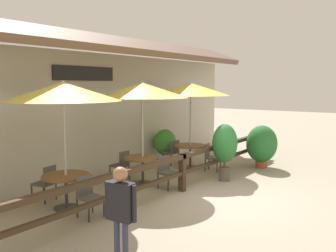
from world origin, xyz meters
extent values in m
plane|color=#9E937F|center=(0.00, 0.00, 0.00)|extent=(60.00, 60.00, 0.00)
cube|color=#BCB7A8|center=(0.00, 4.20, 1.80)|extent=(14.00, 0.40, 3.60)
cube|color=brown|center=(0.00, 3.65, 3.88)|extent=(14.28, 1.48, 0.70)
cube|color=black|center=(-0.54, 3.97, 3.00)|extent=(2.17, 0.04, 0.39)
cube|color=#3D2D1E|center=(0.00, 1.05, 0.89)|extent=(10.40, 0.14, 0.11)
cube|color=#3D2D1E|center=(0.00, 1.05, 0.47)|extent=(10.40, 0.10, 0.09)
cube|color=#3D2D1E|center=(0.00, 1.05, 0.47)|extent=(0.14, 0.14, 0.95)
cube|color=#3D2D1E|center=(5.13, 1.05, 0.47)|extent=(0.14, 0.14, 0.95)
cylinder|color=#B7B2A8|center=(-2.58, 2.37, 1.20)|extent=(0.06, 0.06, 2.41)
cone|color=#EAD64C|center=(-2.58, 2.37, 2.55)|extent=(2.46, 2.46, 0.40)
sphere|color=#B2ADA3|center=(-2.58, 2.37, 2.75)|extent=(0.07, 0.07, 0.07)
cylinder|color=brown|center=(-2.58, 2.37, 0.72)|extent=(1.03, 1.03, 0.05)
cylinder|color=#333333|center=(-2.58, 2.37, 0.35)|extent=(0.07, 0.07, 0.70)
cylinder|color=#333333|center=(-2.58, 2.37, 0.01)|extent=(0.57, 0.57, 0.03)
cube|color=#514C47|center=(-2.66, 1.52, 0.41)|extent=(0.46, 0.46, 0.05)
cube|color=#514C47|center=(-2.64, 1.71, 0.64)|extent=(0.40, 0.07, 0.40)
cylinder|color=#2D2D2D|center=(-2.87, 1.35, 0.19)|extent=(0.04, 0.04, 0.39)
cylinder|color=#2D2D2D|center=(-2.49, 1.31, 0.19)|extent=(0.04, 0.04, 0.39)
cylinder|color=#2D2D2D|center=(-2.83, 1.72, 0.19)|extent=(0.04, 0.04, 0.39)
cylinder|color=#2D2D2D|center=(-2.45, 1.69, 0.19)|extent=(0.04, 0.04, 0.39)
cube|color=#514C47|center=(-2.54, 3.21, 0.41)|extent=(0.50, 0.50, 0.05)
cube|color=#514C47|center=(-2.50, 3.03, 0.64)|extent=(0.40, 0.12, 0.40)
cylinder|color=#2D2D2D|center=(-2.39, 3.44, 0.19)|extent=(0.04, 0.04, 0.39)
cylinder|color=#2D2D2D|center=(-2.76, 3.36, 0.19)|extent=(0.04, 0.04, 0.39)
cylinder|color=#2D2D2D|center=(-2.31, 3.07, 0.19)|extent=(0.04, 0.04, 0.39)
cylinder|color=#2D2D2D|center=(-2.69, 2.99, 0.19)|extent=(0.04, 0.04, 0.39)
cylinder|color=#B7B2A8|center=(-0.05, 2.31, 1.20)|extent=(0.06, 0.06, 2.41)
cone|color=#EAD64C|center=(-0.05, 2.31, 2.55)|extent=(2.46, 2.46, 0.40)
sphere|color=#B2ADA3|center=(-0.05, 2.31, 2.75)|extent=(0.07, 0.07, 0.07)
cylinder|color=brown|center=(-0.05, 2.31, 0.72)|extent=(1.03, 1.03, 0.05)
cylinder|color=#333333|center=(-0.05, 2.31, 0.35)|extent=(0.07, 0.07, 0.70)
cylinder|color=#333333|center=(-0.05, 2.31, 0.01)|extent=(0.57, 0.57, 0.03)
cube|color=#514C47|center=(0.00, 1.49, 0.41)|extent=(0.49, 0.49, 0.05)
cube|color=#514C47|center=(0.04, 1.68, 0.64)|extent=(0.40, 0.11, 0.40)
cylinder|color=#2D2D2D|center=(-0.22, 1.34, 0.19)|extent=(0.04, 0.04, 0.39)
cylinder|color=#2D2D2D|center=(0.16, 1.27, 0.19)|extent=(0.04, 0.04, 0.39)
cylinder|color=#2D2D2D|center=(-0.15, 1.71, 0.19)|extent=(0.04, 0.04, 0.39)
cylinder|color=#2D2D2D|center=(0.23, 1.64, 0.19)|extent=(0.04, 0.04, 0.39)
cube|color=#514C47|center=(-0.09, 3.12, 0.41)|extent=(0.43, 0.43, 0.05)
cube|color=#514C47|center=(-0.09, 2.93, 0.64)|extent=(0.40, 0.04, 0.40)
cylinder|color=#2D2D2D|center=(0.09, 3.32, 0.19)|extent=(0.04, 0.04, 0.39)
cylinder|color=#2D2D2D|center=(-0.29, 3.31, 0.19)|extent=(0.04, 0.04, 0.39)
cylinder|color=#2D2D2D|center=(0.10, 2.94, 0.19)|extent=(0.04, 0.04, 0.39)
cylinder|color=#2D2D2D|center=(-0.28, 2.93, 0.19)|extent=(0.04, 0.04, 0.39)
cylinder|color=#B7B2A8|center=(2.38, 2.33, 1.20)|extent=(0.06, 0.06, 2.41)
cone|color=#EAD64C|center=(2.38, 2.33, 2.55)|extent=(2.46, 2.46, 0.40)
sphere|color=#B2ADA3|center=(2.38, 2.33, 2.75)|extent=(0.07, 0.07, 0.07)
cylinder|color=brown|center=(2.38, 2.33, 0.72)|extent=(1.03, 1.03, 0.05)
cylinder|color=#333333|center=(2.38, 2.33, 0.35)|extent=(0.07, 0.07, 0.70)
cylinder|color=#333333|center=(2.38, 2.33, 0.01)|extent=(0.57, 0.57, 0.03)
cube|color=#514C47|center=(2.45, 1.53, 0.41)|extent=(0.50, 0.50, 0.05)
cube|color=#514C47|center=(2.41, 1.72, 0.64)|extent=(0.40, 0.12, 0.40)
cylinder|color=#2D2D2D|center=(2.31, 1.31, 0.19)|extent=(0.04, 0.04, 0.39)
cylinder|color=#2D2D2D|center=(2.68, 1.39, 0.19)|extent=(0.04, 0.04, 0.39)
cylinder|color=#2D2D2D|center=(2.23, 1.68, 0.19)|extent=(0.04, 0.04, 0.39)
cylinder|color=#2D2D2D|center=(2.60, 1.76, 0.19)|extent=(0.04, 0.04, 0.39)
cube|color=#514C47|center=(2.42, 3.13, 0.41)|extent=(0.47, 0.47, 0.05)
cube|color=#514C47|center=(2.40, 2.94, 0.64)|extent=(0.40, 0.09, 0.40)
cylinder|color=#2D2D2D|center=(2.63, 3.29, 0.19)|extent=(0.04, 0.04, 0.39)
cylinder|color=#2D2D2D|center=(2.26, 3.34, 0.19)|extent=(0.04, 0.04, 0.39)
cylinder|color=#2D2D2D|center=(2.59, 2.92, 0.19)|extent=(0.04, 0.04, 0.39)
cylinder|color=#2D2D2D|center=(2.21, 2.96, 0.19)|extent=(0.04, 0.04, 0.39)
cylinder|color=#9E4C33|center=(3.77, 0.47, 0.14)|extent=(0.37, 0.37, 0.27)
cylinder|color=#9E4C33|center=(3.77, 0.47, 0.25)|extent=(0.40, 0.40, 0.04)
ellipsoid|color=#287033|center=(3.77, 0.47, 0.78)|extent=(1.08, 0.97, 1.20)
cylinder|color=#564C47|center=(1.56, 0.67, 0.19)|extent=(0.31, 0.31, 0.38)
cylinder|color=#564C47|center=(1.56, 0.67, 0.36)|extent=(0.34, 0.34, 0.04)
cylinder|color=brown|center=(1.56, 0.67, 0.54)|extent=(0.06, 0.06, 0.32)
ellipsoid|color=#287033|center=(1.56, 0.67, 1.06)|extent=(0.76, 0.69, 1.08)
cylinder|color=#B7AD99|center=(2.67, 3.55, 0.15)|extent=(0.29, 0.29, 0.30)
cylinder|color=#B7AD99|center=(2.67, 3.55, 0.28)|extent=(0.31, 0.31, 0.04)
ellipsoid|color=#3D8E38|center=(2.67, 3.55, 0.69)|extent=(0.82, 0.74, 0.91)
cylinder|color=#2D334C|center=(-3.94, -0.43, 0.39)|extent=(0.09, 0.09, 0.78)
cylinder|color=#2D334C|center=(-3.93, -0.59, 0.39)|extent=(0.09, 0.09, 0.78)
cube|color=black|center=(-3.93, -0.51, 1.05)|extent=(0.22, 0.43, 0.55)
cylinder|color=black|center=(-3.95, -0.27, 1.05)|extent=(0.07, 0.07, 0.52)
cylinder|color=black|center=(-3.92, -0.75, 1.05)|extent=(0.07, 0.07, 0.52)
sphere|color=#9E704C|center=(-3.93, -0.51, 1.44)|extent=(0.21, 0.21, 0.21)
camera|label=1|loc=(-7.70, -4.06, 2.70)|focal=40.00mm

